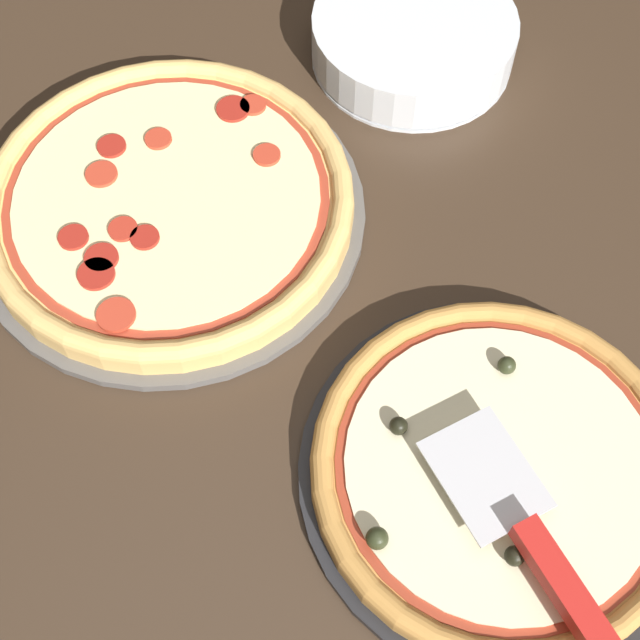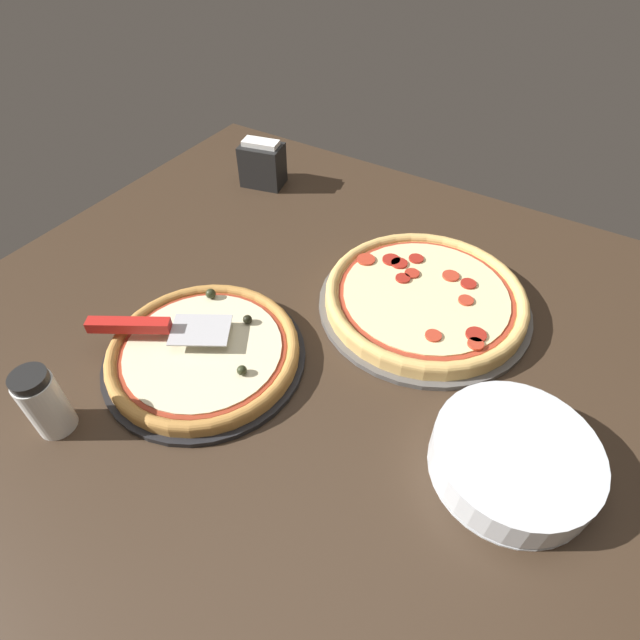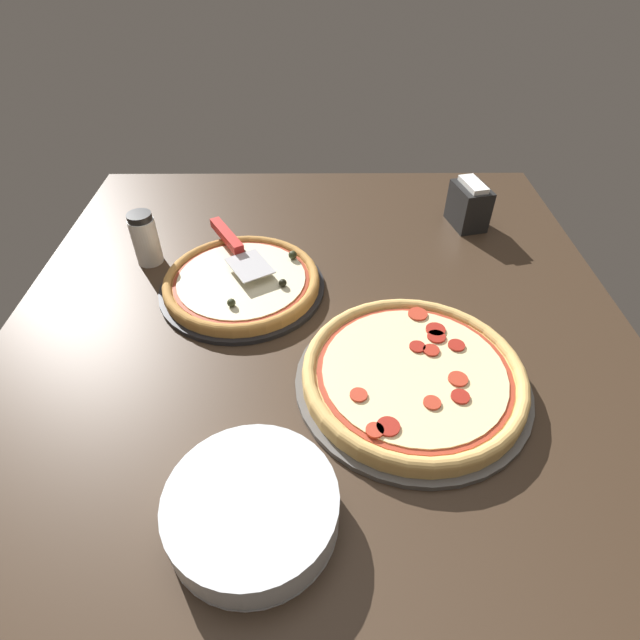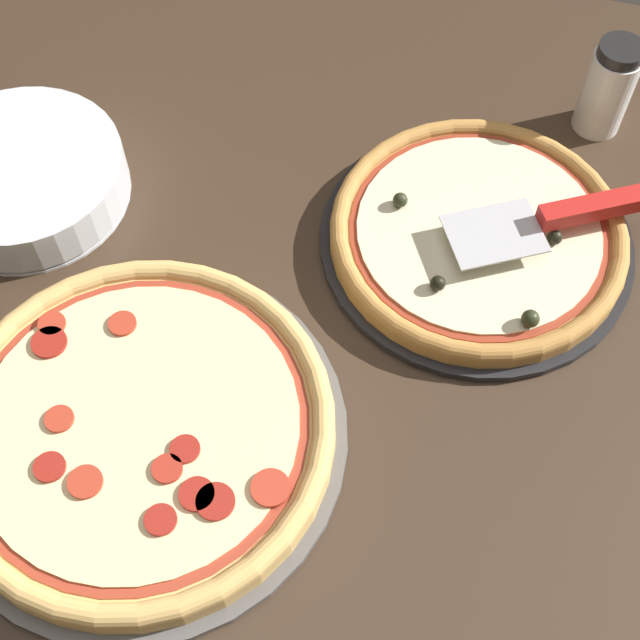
{
  "view_description": "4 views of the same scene",
  "coord_description": "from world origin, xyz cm",
  "px_view_note": "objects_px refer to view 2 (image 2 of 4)",
  "views": [
    {
      "loc": [
        -36.04,
        -1.61,
        73.06
      ],
      "look_at": [
        4.26,
        0.19,
        3.0
      ],
      "focal_mm": 50.0,
      "sensor_mm": 36.0,
      "label": 1
    },
    {
      "loc": [
        36.41,
        -52.08,
        64.93
      ],
      "look_at": [
        4.26,
        0.19,
        3.0
      ],
      "focal_mm": 28.0,
      "sensor_mm": 36.0,
      "label": 2
    },
    {
      "loc": [
        73.16,
        -0.3,
        64.05
      ],
      "look_at": [
        4.26,
        0.19,
        3.0
      ],
      "focal_mm": 28.0,
      "sensor_mm": 36.0,
      "label": 3
    },
    {
      "loc": [
        -8.5,
        44.67,
        78.78
      ],
      "look_at": [
        4.26,
        0.19,
        3.0
      ],
      "focal_mm": 50.0,
      "sensor_mm": 36.0,
      "label": 4
    }
  ],
  "objects_px": {
    "plate_stack": "(514,459)",
    "napkin_holder": "(262,164)",
    "parmesan_shaker": "(44,402)",
    "pizza_back": "(425,296)",
    "pizza_front": "(204,350)",
    "serving_spatula": "(145,326)"
  },
  "relations": [
    {
      "from": "pizza_front",
      "to": "napkin_holder",
      "type": "relative_size",
      "value": 2.82
    },
    {
      "from": "serving_spatula",
      "to": "plate_stack",
      "type": "bearing_deg",
      "value": 9.43
    },
    {
      "from": "parmesan_shaker",
      "to": "plate_stack",
      "type": "bearing_deg",
      "value": 25.36
    },
    {
      "from": "pizza_back",
      "to": "plate_stack",
      "type": "relative_size",
      "value": 1.63
    },
    {
      "from": "pizza_back",
      "to": "pizza_front",
      "type": "bearing_deg",
      "value": -130.05
    },
    {
      "from": "pizza_back",
      "to": "serving_spatula",
      "type": "distance_m",
      "value": 0.5
    },
    {
      "from": "pizza_front",
      "to": "plate_stack",
      "type": "relative_size",
      "value": 1.41
    },
    {
      "from": "serving_spatula",
      "to": "plate_stack",
      "type": "height_order",
      "value": "serving_spatula"
    },
    {
      "from": "pizza_back",
      "to": "serving_spatula",
      "type": "relative_size",
      "value": 1.63
    },
    {
      "from": "plate_stack",
      "to": "napkin_holder",
      "type": "xyz_separation_m",
      "value": [
        -0.76,
        0.45,
        0.03
      ]
    },
    {
      "from": "pizza_front",
      "to": "parmesan_shaker",
      "type": "distance_m",
      "value": 0.24
    },
    {
      "from": "pizza_back",
      "to": "parmesan_shaker",
      "type": "relative_size",
      "value": 3.12
    },
    {
      "from": "pizza_back",
      "to": "napkin_holder",
      "type": "xyz_separation_m",
      "value": [
        -0.52,
        0.21,
        0.03
      ]
    },
    {
      "from": "pizza_front",
      "to": "plate_stack",
      "type": "bearing_deg",
      "value": 7.86
    },
    {
      "from": "pizza_back",
      "to": "parmesan_shaker",
      "type": "xyz_separation_m",
      "value": [
        -0.37,
        -0.53,
        0.03
      ]
    },
    {
      "from": "parmesan_shaker",
      "to": "napkin_holder",
      "type": "bearing_deg",
      "value": 101.75
    },
    {
      "from": "parmesan_shaker",
      "to": "pizza_back",
      "type": "bearing_deg",
      "value": 55.29
    },
    {
      "from": "serving_spatula",
      "to": "parmesan_shaker",
      "type": "height_order",
      "value": "parmesan_shaker"
    },
    {
      "from": "serving_spatula",
      "to": "plate_stack",
      "type": "xyz_separation_m",
      "value": [
        0.59,
        0.1,
        -0.03
      ]
    },
    {
      "from": "pizza_back",
      "to": "serving_spatula",
      "type": "xyz_separation_m",
      "value": [
        -0.36,
        -0.34,
        0.03
      ]
    },
    {
      "from": "parmesan_shaker",
      "to": "napkin_holder",
      "type": "xyz_separation_m",
      "value": [
        -0.15,
        0.74,
        -0.01
      ]
    },
    {
      "from": "plate_stack",
      "to": "parmesan_shaker",
      "type": "height_order",
      "value": "parmesan_shaker"
    }
  ]
}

